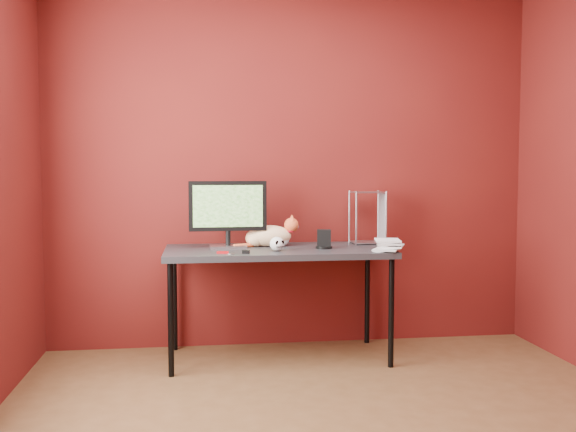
{
  "coord_description": "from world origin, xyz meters",
  "views": [
    {
      "loc": [
        -0.66,
        -2.88,
        1.27
      ],
      "look_at": [
        -0.11,
        1.15,
        0.98
      ],
      "focal_mm": 40.0,
      "sensor_mm": 36.0,
      "label": 1
    }
  ],
  "objects": [
    {
      "name": "pocket_knife",
      "position": [
        -0.53,
        1.14,
        0.76
      ],
      "size": [
        0.08,
        0.03,
        0.01
      ],
      "primitive_type": "cube",
      "rotation": [
        0.0,
        0.0,
        -0.11
      ],
      "color": "#A80C11",
      "rests_on": "desk"
    },
    {
      "name": "cat",
      "position": [
        -0.19,
        1.5,
        0.82
      ],
      "size": [
        0.46,
        0.17,
        0.22
      ],
      "rotation": [
        0.0,
        0.0,
        -0.0
      ],
      "color": "orange",
      "rests_on": "desk"
    },
    {
      "name": "desk",
      "position": [
        -0.15,
        1.37,
        0.7
      ],
      "size": [
        1.5,
        0.7,
        0.75
      ],
      "color": "black",
      "rests_on": "ground"
    },
    {
      "name": "room",
      "position": [
        0.0,
        0.0,
        1.45
      ],
      "size": [
        3.52,
        3.52,
        2.61
      ],
      "color": "#4E321A",
      "rests_on": "ground"
    },
    {
      "name": "monitor",
      "position": [
        -0.48,
        1.43,
        1.0
      ],
      "size": [
        0.52,
        0.18,
        0.45
      ],
      "rotation": [
        0.0,
        0.0,
        0.04
      ],
      "color": "#A5A5A9",
      "rests_on": "desk"
    },
    {
      "name": "speaker",
      "position": [
        0.16,
        1.32,
        0.81
      ],
      "size": [
        0.11,
        0.11,
        0.13
      ],
      "rotation": [
        0.0,
        0.0,
        -0.15
      ],
      "color": "black",
      "rests_on": "desk"
    },
    {
      "name": "skull_mug",
      "position": [
        -0.17,
        1.22,
        0.8
      ],
      "size": [
        0.1,
        0.1,
        0.09
      ],
      "rotation": [
        0.0,
        0.0,
        0.34
      ],
      "color": "silver",
      "rests_on": "desk"
    },
    {
      "name": "book_stack",
      "position": [
        0.48,
        1.18,
        1.18
      ],
      "size": [
        0.24,
        0.26,
        0.85
      ],
      "rotation": [
        0.0,
        0.0,
        -0.3
      ],
      "color": "beige",
      "rests_on": "desk"
    },
    {
      "name": "wire_rack",
      "position": [
        0.52,
        1.57,
        0.94
      ],
      "size": [
        0.23,
        0.19,
        0.38
      ],
      "rotation": [
        0.0,
        0.0,
        0.05
      ],
      "color": "#A5A5A9",
      "rests_on": "desk"
    },
    {
      "name": "washer",
      "position": [
        -0.48,
        1.11,
        0.75
      ],
      "size": [
        0.04,
        0.04,
        0.0
      ],
      "primitive_type": "cylinder",
      "color": "#A5A5A9",
      "rests_on": "desk"
    },
    {
      "name": "black_gadget",
      "position": [
        -0.38,
        1.12,
        0.76
      ],
      "size": [
        0.05,
        0.04,
        0.02
      ],
      "primitive_type": "cube",
      "rotation": [
        0.0,
        0.0,
        -0.24
      ],
      "color": "black",
      "rests_on": "desk"
    }
  ]
}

